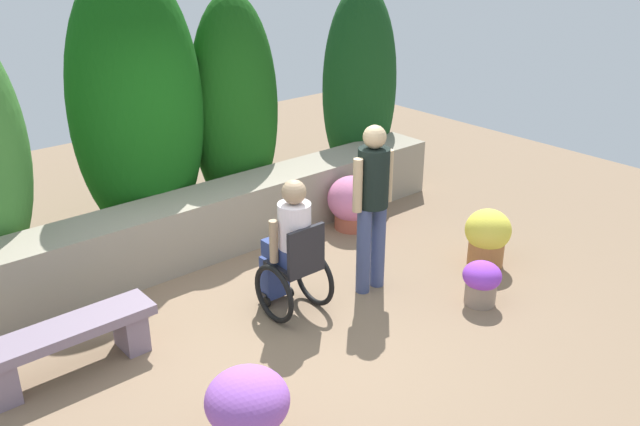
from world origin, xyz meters
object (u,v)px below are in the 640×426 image
at_px(flower_pot_red_accent, 248,408).
at_px(flower_pot_small_foreground, 482,281).
at_px(stone_bench, 67,342).
at_px(person_in_wheelchair, 291,251).
at_px(person_standing_companion, 373,198).
at_px(flower_pot_purple_near, 487,236).
at_px(flower_pot_terracotta_by_wall, 352,203).

distance_m(flower_pot_red_accent, flower_pot_small_foreground, 2.79).
height_order(stone_bench, person_in_wheelchair, person_in_wheelchair).
height_order(person_in_wheelchair, person_standing_companion, person_standing_companion).
distance_m(stone_bench, person_standing_companion, 2.95).
bearing_deg(flower_pot_purple_near, stone_bench, 165.93).
xyz_separation_m(flower_pot_purple_near, flower_pot_red_accent, (-3.48, -0.59, -0.02)).
relative_size(stone_bench, flower_pot_small_foreground, 3.30).
height_order(flower_pot_terracotta_by_wall, flower_pot_red_accent, flower_pot_terracotta_by_wall).
bearing_deg(flower_pot_terracotta_by_wall, stone_bench, -170.81).
bearing_deg(flower_pot_purple_near, person_standing_companion, 161.14).
bearing_deg(flower_pot_red_accent, stone_bench, 111.05).
relative_size(flower_pot_purple_near, flower_pot_small_foreground, 1.45).
bearing_deg(stone_bench, flower_pot_red_accent, -75.26).
distance_m(flower_pot_terracotta_by_wall, flower_pot_red_accent, 3.76).
xyz_separation_m(flower_pot_purple_near, flower_pot_small_foreground, (-0.69, -0.46, -0.10)).
xyz_separation_m(person_in_wheelchair, flower_pot_purple_near, (2.15, -0.61, -0.29)).
relative_size(stone_bench, person_standing_companion, 0.85).
xyz_separation_m(stone_bench, person_standing_companion, (2.81, -0.59, 0.69)).
relative_size(stone_bench, flower_pot_purple_near, 2.28).
xyz_separation_m(stone_bench, flower_pot_red_accent, (0.62, -1.62, 0.03)).
xyz_separation_m(person_standing_companion, flower_pot_red_accent, (-2.19, -1.03, -0.66)).
bearing_deg(flower_pot_small_foreground, stone_bench, 156.47).
height_order(flower_pot_red_accent, flower_pot_small_foreground, flower_pot_red_accent).
distance_m(person_in_wheelchair, flower_pot_terracotta_by_wall, 2.01).
height_order(person_in_wheelchair, flower_pot_purple_near, person_in_wheelchair).
height_order(person_in_wheelchair, flower_pot_terracotta_by_wall, person_in_wheelchair).
xyz_separation_m(stone_bench, flower_pot_terracotta_by_wall, (3.67, 0.59, 0.04)).
xyz_separation_m(person_in_wheelchair, flower_pot_red_accent, (-1.33, -1.20, -0.31)).
distance_m(flower_pot_purple_near, flower_pot_small_foreground, 0.83).
xyz_separation_m(person_in_wheelchair, flower_pot_small_foreground, (1.46, -1.07, -0.38)).
height_order(person_standing_companion, flower_pot_red_accent, person_standing_companion).
distance_m(flower_pot_purple_near, flower_pot_terracotta_by_wall, 1.68).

